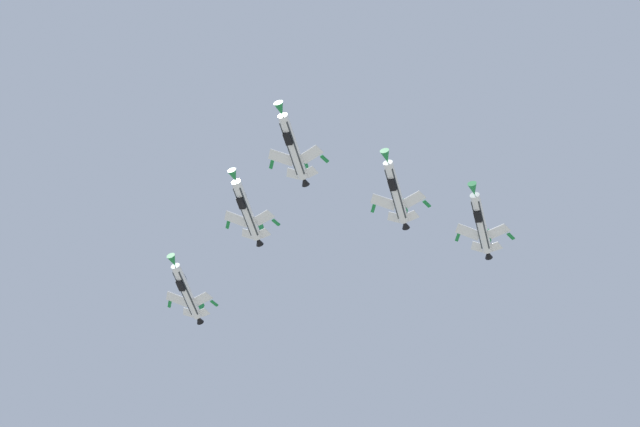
# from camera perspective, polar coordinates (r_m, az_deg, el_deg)

# --- Properties ---
(fighter_jet_lead) EXTENTS (11.97, 13.35, 4.51)m
(fighter_jet_lead) POSITION_cam_1_polar(r_m,az_deg,el_deg) (161.61, -1.59, 3.93)
(fighter_jet_lead) COLOR silver
(fighter_jet_left_wing) EXTENTS (11.98, 13.35, 4.49)m
(fighter_jet_left_wing) POSITION_cam_1_polar(r_m,az_deg,el_deg) (166.79, 4.37, 1.31)
(fighter_jet_left_wing) COLOR silver
(fighter_jet_right_wing) EXTENTS (11.91, 13.35, 4.72)m
(fighter_jet_right_wing) POSITION_cam_1_polar(r_m,az_deg,el_deg) (171.43, -4.25, 0.27)
(fighter_jet_right_wing) COLOR silver
(fighter_jet_left_outer) EXTENTS (11.88, 13.35, 4.83)m
(fighter_jet_left_outer) POSITION_cam_1_polar(r_m,az_deg,el_deg) (172.21, 9.22, -0.49)
(fighter_jet_left_outer) COLOR silver
(fighter_jet_right_outer) EXTENTS (11.92, 13.35, 4.71)m
(fighter_jet_right_outer) POSITION_cam_1_polar(r_m,az_deg,el_deg) (182.04, -7.70, -4.39)
(fighter_jet_right_outer) COLOR silver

